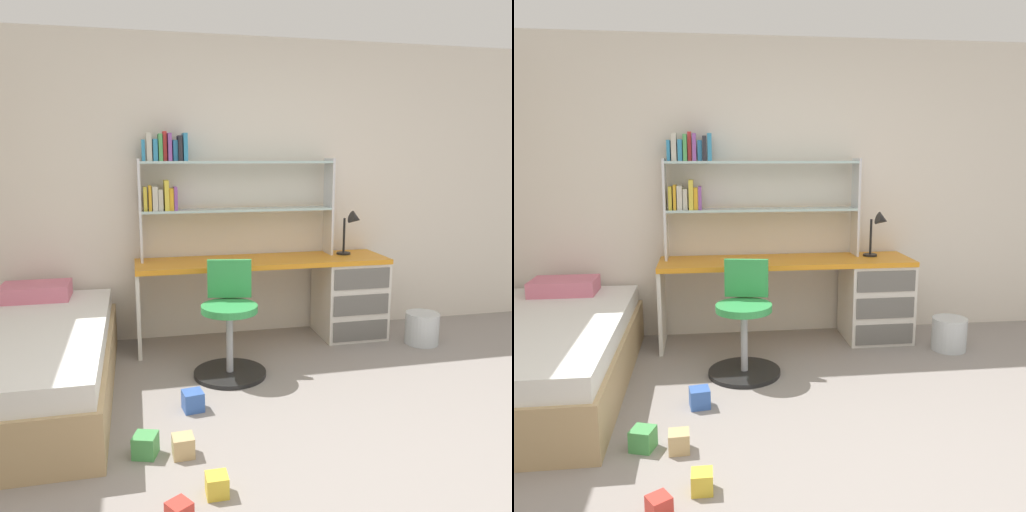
{
  "view_description": "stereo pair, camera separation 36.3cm",
  "coord_description": "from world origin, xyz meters",
  "views": [
    {
      "loc": [
        -1.06,
        -2.01,
        1.54
      ],
      "look_at": [
        -0.26,
        1.47,
        0.88
      ],
      "focal_mm": 37.21,
      "sensor_mm": 36.0,
      "label": 1
    },
    {
      "loc": [
        -0.7,
        -2.07,
        1.54
      ],
      "look_at": [
        -0.26,
        1.47,
        0.88
      ],
      "focal_mm": 37.21,
      "sensor_mm": 36.0,
      "label": 2
    }
  ],
  "objects": [
    {
      "name": "bookshelf_hutch",
      "position": [
        -0.48,
        2.33,
        1.33
      ],
      "size": [
        1.62,
        0.22,
        1.03
      ],
      "color": "silver",
      "rests_on": "desk"
    },
    {
      "name": "swivel_chair",
      "position": [
        -0.43,
        1.56,
        0.32
      ],
      "size": [
        0.52,
        0.52,
        0.81
      ],
      "color": "black",
      "rests_on": "ground_plane"
    },
    {
      "name": "desk",
      "position": [
        0.53,
        2.19,
        0.4
      ],
      "size": [
        2.09,
        0.52,
        0.71
      ],
      "color": "orange",
      "rests_on": "ground_plane"
    },
    {
      "name": "waste_bin",
      "position": [
        1.25,
        1.83,
        0.13
      ],
      "size": [
        0.28,
        0.28,
        0.26
      ],
      "primitive_type": "cylinder",
      "color": "silver",
      "rests_on": "ground_plane"
    },
    {
      "name": "toy_block_green_4",
      "position": [
        -1.05,
        0.6,
        0.06
      ],
      "size": [
        0.15,
        0.15,
        0.12
      ],
      "primitive_type": "cube",
      "rotation": [
        0.0,
        0.0,
        1.25
      ],
      "color": "#479E51",
      "rests_on": "ground_plane"
    },
    {
      "name": "bed_platform",
      "position": [
        -1.82,
        1.47,
        0.24
      ],
      "size": [
        1.14,
        2.0,
        0.59
      ],
      "color": "tan",
      "rests_on": "ground_plane"
    },
    {
      "name": "room_shell",
      "position": [
        -1.23,
        1.24,
        1.26
      ],
      "size": [
        5.82,
        5.94,
        2.52
      ],
      "color": "silver",
      "rests_on": "ground_plane"
    },
    {
      "name": "toy_block_blue_0",
      "position": [
        -0.75,
        1.06,
        0.06
      ],
      "size": [
        0.14,
        0.14,
        0.12
      ],
      "primitive_type": "cube",
      "rotation": [
        0.0,
        0.0,
        1.71
      ],
      "color": "#3860B7",
      "rests_on": "ground_plane"
    },
    {
      "name": "desk_lamp",
      "position": [
        0.76,
        2.21,
        0.96
      ],
      "size": [
        0.2,
        0.17,
        0.38
      ],
      "color": "black",
      "rests_on": "desk"
    },
    {
      "name": "ground_plane",
      "position": [
        0.0,
        0.0,
        -0.01
      ],
      "size": [
        5.82,
        5.94,
        0.02
      ],
      "primitive_type": "cube",
      "color": "gray"
    },
    {
      "name": "toy_block_yellow_2",
      "position": [
        -0.74,
        0.19,
        0.05
      ],
      "size": [
        0.1,
        0.1,
        0.1
      ],
      "primitive_type": "cube",
      "rotation": [
        0.0,
        0.0,
        3.14
      ],
      "color": "gold",
      "rests_on": "ground_plane"
    },
    {
      "name": "toy_block_natural_1",
      "position": [
        -0.86,
        0.55,
        0.06
      ],
      "size": [
        0.12,
        0.12,
        0.11
      ],
      "primitive_type": "cube",
      "rotation": [
        0.0,
        0.0,
        1.62
      ],
      "color": "tan",
      "rests_on": "ground_plane"
    },
    {
      "name": "toy_block_red_3",
      "position": [
        -0.92,
        0.04,
        0.05
      ],
      "size": [
        0.13,
        0.13,
        0.09
      ],
      "primitive_type": "cube",
      "rotation": [
        0.0,
        0.0,
        0.55
      ],
      "color": "red",
      "rests_on": "ground_plane"
    }
  ]
}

